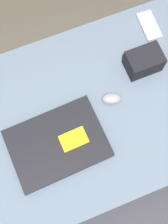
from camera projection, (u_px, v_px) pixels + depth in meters
The scene contains 6 objects.
ground_plane at pixel (84, 124), 1.23m from camera, with size 8.00×8.00×0.00m, color #38383D.
couch_seat at pixel (84, 119), 1.16m from camera, with size 1.19×0.66×0.15m.
laptop at pixel (57, 144), 1.05m from camera, with size 0.32×0.24×0.03m.
computer_mouse at pixel (112, 98), 1.09m from camera, with size 0.08×0.06×0.03m.
phone_silver at pixel (149, 26), 1.19m from camera, with size 0.07×0.13×0.01m.
camera_pouch at pixel (144, 61), 1.11m from camera, with size 0.12×0.09×0.08m.
Camera 1 is at (-0.12, -0.29, 1.19)m, focal length 50.00 mm.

